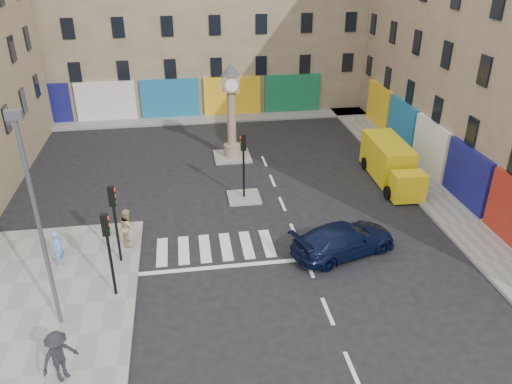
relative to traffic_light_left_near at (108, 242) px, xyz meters
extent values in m
plane|color=black|center=(8.30, -0.20, -2.62)|extent=(120.00, 120.00, 0.00)
cube|color=gray|center=(-2.70, -2.20, -2.55)|extent=(7.00, 16.00, 0.15)
cube|color=gray|center=(17.00, 9.80, -2.55)|extent=(2.60, 30.00, 0.15)
cube|color=gray|center=(4.30, 22.00, -2.55)|extent=(32.00, 2.40, 0.15)
cube|color=gray|center=(6.30, 7.80, -2.56)|extent=(1.80, 1.80, 0.12)
cube|color=gray|center=(6.30, 13.80, -2.56)|extent=(2.40, 2.40, 0.12)
cube|color=#948763|center=(4.30, 27.80, 5.88)|extent=(32.00, 10.00, 17.00)
cylinder|color=black|center=(0.00, 0.00, -1.07)|extent=(0.12, 0.12, 2.80)
cube|color=black|center=(0.00, 0.00, 0.78)|extent=(0.28, 0.22, 0.90)
cylinder|color=black|center=(0.00, 2.40, -1.07)|extent=(0.12, 0.12, 2.80)
cube|color=black|center=(0.00, 2.40, 0.78)|extent=(0.28, 0.22, 0.90)
cylinder|color=black|center=(6.30, 7.80, -1.10)|extent=(0.12, 0.12, 2.80)
cube|color=black|center=(6.30, 7.80, 0.75)|extent=(0.28, 0.22, 0.90)
cylinder|color=#595B60|center=(-1.90, -1.40, 1.53)|extent=(0.16, 0.16, 8.00)
cube|color=#595B60|center=(-1.90, -1.40, 5.68)|extent=(0.50, 0.25, 0.30)
cylinder|color=#9A8465|center=(6.30, 13.80, -2.10)|extent=(1.10, 1.10, 0.80)
cylinder|color=#9A8465|center=(6.30, 13.80, 0.10)|extent=(0.56, 0.56, 3.60)
cube|color=#9A8465|center=(6.30, 13.80, 2.40)|extent=(1.00, 1.00, 1.00)
cylinder|color=white|center=(6.30, 13.28, 2.40)|extent=(0.80, 0.06, 0.80)
cone|color=#333338|center=(6.30, 13.80, 3.25)|extent=(1.20, 1.20, 0.70)
imported|color=black|center=(10.15, 1.66, -1.89)|extent=(5.45, 3.53, 1.47)
cube|color=yellow|center=(15.32, 9.51, -1.44)|extent=(2.04, 4.58, 2.16)
cube|color=yellow|center=(15.20, 6.12, -1.73)|extent=(1.83, 1.19, 1.60)
cube|color=black|center=(15.20, 6.08, -1.35)|extent=(1.63, 0.90, 0.66)
cylinder|color=black|center=(14.27, 6.53, -2.24)|extent=(0.26, 0.76, 0.75)
cylinder|color=black|center=(16.15, 6.47, -2.24)|extent=(0.26, 0.76, 0.75)
cylinder|color=black|center=(14.42, 10.67, -2.24)|extent=(0.26, 0.76, 0.75)
cylinder|color=black|center=(16.30, 10.61, -2.24)|extent=(0.26, 0.76, 0.75)
imported|color=#5E95D6|center=(-2.57, 2.44, -1.61)|extent=(0.61, 0.73, 1.72)
imported|color=tan|center=(0.30, 3.77, -1.56)|extent=(0.80, 0.97, 1.83)
imported|color=black|center=(-1.27, -4.25, -1.51)|extent=(1.40, 1.36, 1.92)
camera|label=1|loc=(3.18, -16.94, 10.47)|focal=35.00mm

